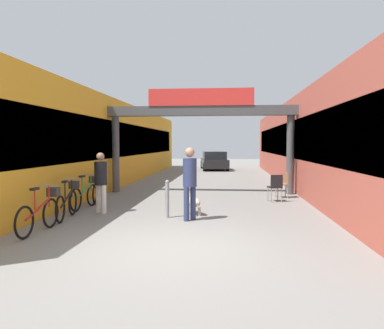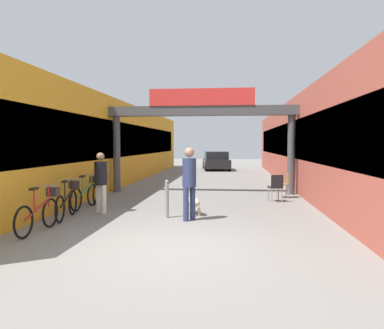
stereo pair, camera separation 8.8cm
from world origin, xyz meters
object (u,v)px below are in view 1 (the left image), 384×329
(cafe_chair_black_nearer, at_px, (276,185))
(bicycle_black_second, at_px, (68,201))
(bicycle_red_nearest, at_px, (41,212))
(bicycle_green_third, at_px, (86,193))
(bicycle_blue_farthest, at_px, (100,188))
(bollard_post_metal, at_px, (167,198))
(pedestrian_with_dog, at_px, (190,178))
(pedestrian_companion, at_px, (101,179))
(cafe_chair_wood_farther, at_px, (284,182))
(dog_on_leash, at_px, (192,201))
(parked_car_black, at_px, (214,161))

(cafe_chair_black_nearer, bearing_deg, bicycle_black_second, -150.04)
(bicycle_black_second, bearing_deg, bicycle_red_nearest, -87.85)
(bicycle_green_third, bearing_deg, bicycle_blue_farthest, 91.47)
(bicycle_blue_farthest, distance_m, bollard_post_metal, 3.60)
(bicycle_black_second, distance_m, cafe_chair_black_nearer, 6.46)
(bicycle_green_third, xyz_separation_m, bollard_post_metal, (2.61, -1.18, 0.06))
(pedestrian_with_dog, xyz_separation_m, bicycle_black_second, (-3.11, -0.03, -0.60))
(pedestrian_companion, bearing_deg, bicycle_blue_farthest, 110.31)
(cafe_chair_wood_farther, bearing_deg, bicycle_blue_farthest, -166.75)
(dog_on_leash, distance_m, cafe_chair_black_nearer, 3.47)
(dog_on_leash, relative_size, parked_car_black, 0.19)
(dog_on_leash, xyz_separation_m, parked_car_black, (-0.04, 17.23, 0.30))
(pedestrian_companion, bearing_deg, parked_car_black, 81.85)
(bicycle_green_third, bearing_deg, pedestrian_companion, -44.91)
(bollard_post_metal, relative_size, cafe_chair_wood_farther, 1.09)
(pedestrian_companion, bearing_deg, pedestrian_with_dog, -16.83)
(bicycle_blue_farthest, relative_size, bollard_post_metal, 1.73)
(bicycle_red_nearest, xyz_separation_m, cafe_chair_black_nearer, (5.54, 4.72, 0.10))
(dog_on_leash, bearing_deg, pedestrian_with_dog, -88.81)
(bicycle_red_nearest, xyz_separation_m, bicycle_green_third, (-0.16, 2.97, 0.00))
(dog_on_leash, relative_size, bicycle_black_second, 0.46)
(bicycle_green_third, xyz_separation_m, bicycle_blue_farthest, (-0.03, 1.27, 0.00))
(cafe_chair_black_nearer, height_order, parked_car_black, parked_car_black)
(cafe_chair_wood_farther, distance_m, parked_car_black, 14.17)
(bicycle_black_second, distance_m, bollard_post_metal, 2.52)
(bollard_post_metal, bearing_deg, dog_on_leash, 41.23)
(bicycle_green_third, distance_m, cafe_chair_black_nearer, 5.97)
(bicycle_red_nearest, xyz_separation_m, bicycle_blue_farthest, (-0.20, 4.24, 0.00))
(bollard_post_metal, height_order, parked_car_black, parked_car_black)
(pedestrian_with_dog, relative_size, bicycle_black_second, 1.07)
(bollard_post_metal, height_order, cafe_chair_black_nearer, bollard_post_metal)
(pedestrian_with_dog, relative_size, bicycle_green_third, 1.07)
(cafe_chair_black_nearer, relative_size, parked_car_black, 0.21)
(pedestrian_with_dog, distance_m, bicycle_red_nearest, 3.46)
(parked_car_black, bearing_deg, bicycle_blue_farthest, -101.81)
(pedestrian_with_dog, bearing_deg, bicycle_blue_farthest, 140.01)
(pedestrian_companion, xyz_separation_m, cafe_chair_wood_farther, (5.42, 3.41, -0.40))
(bicycle_red_nearest, bearing_deg, pedestrian_companion, 76.88)
(pedestrian_companion, height_order, bicycle_black_second, pedestrian_companion)
(bicycle_blue_farthest, bearing_deg, pedestrian_with_dog, -39.99)
(bicycle_black_second, distance_m, parked_car_black, 18.32)
(dog_on_leash, distance_m, bollard_post_metal, 0.80)
(pedestrian_companion, relative_size, cafe_chair_wood_farther, 1.86)
(bicycle_black_second, bearing_deg, pedestrian_with_dog, 0.49)
(bicycle_black_second, distance_m, cafe_chair_wood_farther, 7.34)
(dog_on_leash, height_order, bicycle_green_third, bicycle_green_third)
(pedestrian_with_dog, bearing_deg, cafe_chair_wood_farther, 55.22)
(pedestrian_with_dog, height_order, dog_on_leash, pedestrian_with_dog)
(pedestrian_companion, xyz_separation_m, dog_on_leash, (2.51, 0.04, -0.60))
(bicycle_blue_farthest, distance_m, cafe_chair_black_nearer, 5.76)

